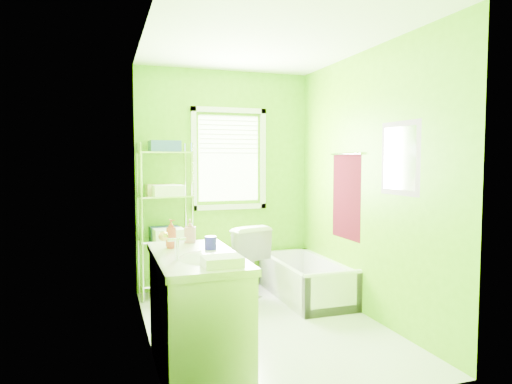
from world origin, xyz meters
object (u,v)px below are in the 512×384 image
object	(u,v)px
toilet	(237,258)
wire_shelf_unit	(166,202)
bathtub	(306,285)
vanity	(197,310)

from	to	relation	value
toilet	wire_shelf_unit	distance (m)	1.04
bathtub	toilet	world-z (taller)	toilet
bathtub	vanity	world-z (taller)	vanity
toilet	bathtub	bearing A→B (deg)	131.72
bathtub	vanity	xyz separation A→B (m)	(-1.50, -1.37, 0.32)
toilet	wire_shelf_unit	world-z (taller)	wire_shelf_unit
vanity	wire_shelf_unit	bearing A→B (deg)	88.65
toilet	wire_shelf_unit	size ratio (longest dim) A/B	0.46
toilet	wire_shelf_unit	bearing A→B (deg)	-25.77
bathtub	vanity	size ratio (longest dim) A/B	1.18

